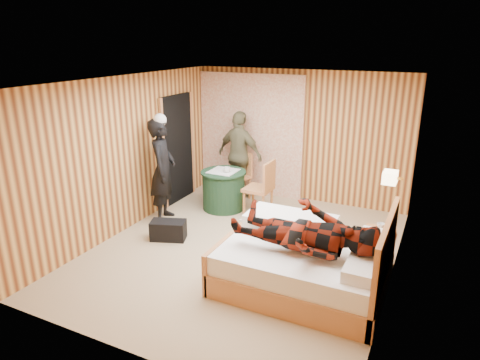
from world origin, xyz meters
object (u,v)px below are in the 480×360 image
at_px(wall_lamp, 390,177).
at_px(nightstand, 377,251).
at_px(duffel_bag, 168,230).
at_px(man_on_bed, 306,222).
at_px(chair_near, 263,184).
at_px(man_at_table, 240,155).
at_px(bed, 306,262).
at_px(woman_standing, 163,170).
at_px(round_table, 224,190).
at_px(chair_far, 240,172).

relative_size(wall_lamp, nightstand, 0.45).
relative_size(duffel_bag, man_on_bed, 0.31).
height_order(chair_near, man_at_table, man_at_table).
height_order(bed, man_on_bed, man_on_bed).
relative_size(woman_standing, man_on_bed, 1.01).
height_order(round_table, man_at_table, man_at_table).
height_order(wall_lamp, woman_standing, woman_standing).
relative_size(round_table, duffel_bag, 1.53).
distance_m(wall_lamp, woman_standing, 3.70).
distance_m(chair_near, man_at_table, 1.09).
bearing_deg(chair_near, bed, 38.93).
xyz_separation_m(wall_lamp, round_table, (-2.97, 0.90, -0.93)).
distance_m(wall_lamp, chair_far, 3.41).
xyz_separation_m(round_table, man_on_bed, (2.20, -2.07, 0.61)).
bearing_deg(round_table, bed, -40.28).
distance_m(bed, round_table, 2.85).
bearing_deg(woman_standing, chair_far, -47.22).
distance_m(round_table, woman_standing, 1.24).
bearing_deg(man_at_table, wall_lamp, 162.91).
bearing_deg(man_on_bed, chair_near, 124.38).
relative_size(wall_lamp, chair_far, 0.28).
height_order(round_table, duffel_bag, round_table).
bearing_deg(chair_far, woman_standing, -93.24).
xyz_separation_m(chair_near, man_at_table, (-0.79, 0.70, 0.27)).
distance_m(nightstand, man_on_bed, 1.40).
height_order(chair_far, man_on_bed, man_on_bed).
bearing_deg(round_table, man_on_bed, -43.26).
relative_size(bed, chair_near, 2.00).
distance_m(duffel_bag, man_on_bed, 2.59).
bearing_deg(chair_far, duffel_bag, -73.48).
height_order(wall_lamp, round_table, wall_lamp).
xyz_separation_m(wall_lamp, woman_standing, (-3.67, 0.02, -0.40)).
bearing_deg(round_table, chair_near, -0.39).
height_order(duffel_bag, woman_standing, woman_standing).
distance_m(bed, chair_near, 2.32).
distance_m(nightstand, duffel_bag, 3.15).
bearing_deg(bed, nightstand, 44.58).
distance_m(nightstand, round_table, 3.13).
relative_size(round_table, man_at_table, 0.48).
xyz_separation_m(bed, nightstand, (0.76, 0.75, -0.03)).
relative_size(duffel_bag, woman_standing, 0.30).
distance_m(woman_standing, man_at_table, 1.72).
bearing_deg(woman_standing, duffel_bag, -163.23).
xyz_separation_m(chair_far, man_at_table, (-0.03, 0.04, 0.32)).
distance_m(chair_far, chair_near, 1.01).
bearing_deg(chair_near, wall_lamp, 69.64).
distance_m(wall_lamp, round_table, 3.24).
relative_size(nightstand, woman_standing, 0.32).
distance_m(wall_lamp, nightstand, 1.03).
xyz_separation_m(woman_standing, man_at_table, (0.70, 1.58, -0.03)).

